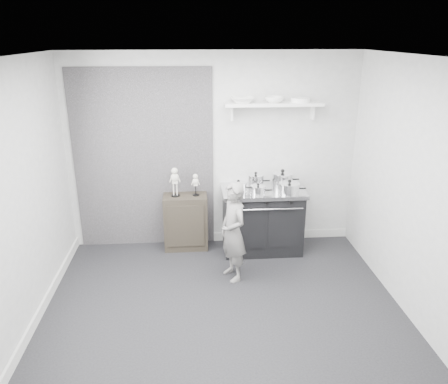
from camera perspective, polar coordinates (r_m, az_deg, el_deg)
The scene contains 16 objects.
ground at distance 5.00m, azimuth -0.15°, elevation -15.40°, with size 4.00×4.00×0.00m, color black.
room_shell at distance 4.40m, azimuth -1.47°, elevation 3.40°, with size 4.02×3.62×2.71m.
wall_shelf at distance 5.91m, azimuth 6.48°, elevation 11.24°, with size 1.30×0.26×0.24m.
stove at distance 6.13m, azimuth 5.00°, elevation -3.55°, with size 1.12×0.70×0.90m.
side_cabinet at distance 6.20m, azimuth -5.01°, elevation -3.88°, with size 0.61×0.35×0.79m, color black.
child at distance 5.32m, azimuth 1.21°, elevation -5.24°, with size 0.46×0.30×1.25m, color slate.
pot_front_left at distance 5.80m, azimuth 1.89°, elevation 0.61°, with size 0.31×0.22×0.18m.
pot_back_left at distance 6.04m, azimuth 4.15°, elevation 1.53°, with size 0.31×0.23×0.21m.
pot_back_right at distance 6.11m, azimuth 7.62°, elevation 1.69°, with size 0.39×0.30×0.24m.
pot_front_right at distance 5.82m, azimuth 8.52°, elevation 0.50°, with size 0.36×0.28×0.19m.
pot_front_center at distance 5.76m, azimuth 4.49°, elevation 0.30°, with size 0.28×0.19×0.15m.
skeleton_full at distance 5.98m, azimuth -6.44°, elevation 1.60°, with size 0.13×0.08×0.47m, color beige, non-canonical shape.
skeleton_torso at distance 5.99m, azimuth -3.74°, elevation 1.15°, with size 0.10×0.06×0.36m, color beige, non-canonical shape.
bowl_large at distance 5.83m, azimuth 2.42°, elevation 11.93°, with size 0.32×0.32×0.08m, color white.
bowl_small at distance 5.90m, azimuth 6.59°, elevation 11.91°, with size 0.25×0.25×0.08m, color white.
plate_stack at distance 5.97m, azimuth 9.91°, elevation 11.76°, with size 0.25×0.25×0.06m, color white.
Camera 1 is at (-0.30, -4.06, 2.89)m, focal length 35.00 mm.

